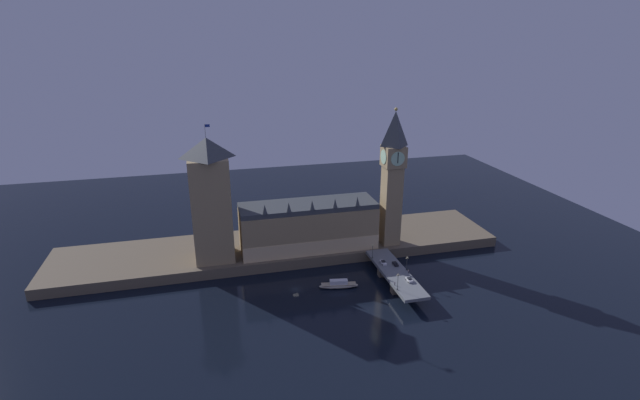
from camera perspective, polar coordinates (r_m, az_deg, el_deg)
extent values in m
plane|color=black|center=(204.49, -2.99, -10.99)|extent=(400.00, 400.00, 0.00)
cube|color=brown|center=(237.33, -4.85, -5.79)|extent=(220.00, 42.00, 5.00)
cube|color=#9E845B|center=(227.06, -1.47, -3.41)|extent=(65.87, 21.00, 20.50)
cube|color=beige|center=(220.32, -0.84, -6.03)|extent=(65.87, 0.20, 7.38)
cube|color=#383D42|center=(222.84, -1.49, -0.70)|extent=(65.87, 19.32, 2.40)
cone|color=#383D42|center=(209.92, -6.82, -1.13)|extent=(2.40, 2.40, 4.51)
cone|color=#383D42|center=(211.43, -3.87, -0.88)|extent=(2.40, 2.40, 4.51)
cone|color=#383D42|center=(213.48, -0.98, -0.63)|extent=(2.40, 2.40, 4.51)
cone|color=#383D42|center=(216.08, 1.86, -0.39)|extent=(2.40, 2.40, 4.51)
cone|color=#383D42|center=(219.19, 4.62, -0.15)|extent=(2.40, 2.40, 4.51)
cube|color=#9E845B|center=(230.52, 8.71, -0.68)|extent=(8.44, 8.44, 39.97)
cube|color=#9E845B|center=(223.22, 9.04, 5.34)|extent=(9.96, 9.96, 9.94)
cylinder|color=#B7E5B7|center=(218.68, 9.56, 5.02)|extent=(6.84, 0.25, 6.84)
cylinder|color=#B7E5B7|center=(227.78, 8.54, 5.65)|extent=(6.84, 0.25, 6.84)
cylinder|color=#B7E5B7|center=(225.23, 10.24, 5.40)|extent=(0.25, 6.84, 6.84)
cylinder|color=#B7E5B7|center=(221.30, 7.82, 5.28)|extent=(0.25, 6.84, 6.84)
cube|color=black|center=(218.39, 9.58, 5.13)|extent=(0.36, 0.10, 5.13)
pyramid|color=#383D42|center=(220.41, 9.22, 8.66)|extent=(9.96, 9.96, 16.39)
sphere|color=gold|center=(218.92, 9.35, 10.97)|extent=(1.60, 1.60, 1.60)
cube|color=#9E845B|center=(216.55, -13.19, -1.12)|extent=(17.40, 17.40, 48.57)
pyramid|color=#383D42|center=(208.41, -13.80, 6.28)|extent=(17.75, 17.75, 8.83)
cylinder|color=#99999E|center=(206.91, -13.97, 8.28)|extent=(0.24, 0.24, 6.00)
cube|color=navy|center=(206.53, -13.70, 8.88)|extent=(2.00, 0.08, 1.20)
cube|color=slate|center=(209.42, 9.23, -8.85)|extent=(11.16, 46.00, 1.40)
cube|color=brown|center=(204.74, 10.03, -10.54)|extent=(9.48, 3.20, 4.39)
cube|color=brown|center=(216.96, 8.40, -8.61)|extent=(9.48, 3.20, 4.39)
cube|color=white|center=(214.61, 7.79, -7.64)|extent=(1.79, 4.37, 0.87)
cube|color=black|center=(214.31, 7.79, -7.48)|extent=(1.46, 1.97, 0.45)
cylinder|color=black|center=(215.57, 7.44, -7.58)|extent=(0.22, 0.64, 0.64)
cylinder|color=black|center=(216.15, 7.86, -7.52)|extent=(0.22, 0.64, 0.64)
cylinder|color=black|center=(213.34, 7.70, -7.90)|extent=(0.22, 0.64, 0.64)
cylinder|color=black|center=(213.92, 8.13, -7.84)|extent=(0.22, 0.64, 0.64)
cube|color=silver|center=(202.37, 10.93, -9.62)|extent=(1.93, 3.93, 0.85)
cube|color=black|center=(202.06, 10.94, -9.46)|extent=(1.59, 1.77, 0.45)
cylinder|color=black|center=(201.91, 11.31, -9.81)|extent=(0.22, 0.64, 0.64)
cylinder|color=black|center=(201.19, 10.83, -9.89)|extent=(0.22, 0.64, 0.64)
cylinder|color=black|center=(203.82, 11.02, -9.49)|extent=(0.22, 0.64, 0.64)
cylinder|color=black|center=(203.10, 10.54, -9.57)|extent=(0.22, 0.64, 0.64)
cube|color=black|center=(214.40, 9.26, -7.77)|extent=(1.79, 3.99, 0.71)
cube|color=black|center=(214.14, 9.27, -7.64)|extent=(1.47, 1.79, 0.45)
cylinder|color=black|center=(213.81, 9.60, -7.94)|extent=(0.22, 0.64, 0.64)
cylinder|color=black|center=(213.18, 9.17, -8.00)|extent=(0.22, 0.64, 0.64)
cylinder|color=black|center=(215.81, 9.34, -7.65)|extent=(0.22, 0.64, 0.64)
cylinder|color=black|center=(215.19, 8.92, -7.71)|extent=(0.22, 0.64, 0.64)
cylinder|color=black|center=(198.24, 9.19, -10.24)|extent=(0.28, 0.28, 0.77)
cylinder|color=#47384C|center=(197.89, 9.20, -10.06)|extent=(0.38, 0.38, 0.64)
sphere|color=tan|center=(197.69, 9.21, -9.95)|extent=(0.21, 0.21, 0.21)
cylinder|color=black|center=(208.34, 10.83, -8.77)|extent=(0.28, 0.28, 0.82)
cylinder|color=#47384C|center=(207.99, 10.85, -8.59)|extent=(0.38, 0.38, 0.69)
sphere|color=tan|center=(207.78, 10.85, -8.48)|extent=(0.22, 0.22, 0.22)
cylinder|color=#2D3333|center=(195.33, 9.49, -10.78)|extent=(0.56, 0.56, 0.50)
cylinder|color=#2D3333|center=(193.73, 9.54, -9.96)|extent=(0.18, 0.18, 5.97)
sphere|color=#F9E5A3|center=(192.03, 9.60, -9.04)|extent=(0.60, 0.60, 0.60)
sphere|color=#F9E5A3|center=(192.03, 9.47, -9.15)|extent=(0.44, 0.44, 0.44)
sphere|color=#F9E5A3|center=(192.37, 9.72, -9.11)|extent=(0.44, 0.44, 0.44)
cylinder|color=#2D3333|center=(210.97, 10.59, -8.42)|extent=(0.56, 0.56, 0.50)
cylinder|color=#2D3333|center=(209.66, 10.64, -7.73)|extent=(0.18, 0.18, 5.22)
sphere|color=#F9E5A3|center=(208.25, 10.69, -6.96)|extent=(0.60, 0.60, 0.60)
sphere|color=#F9E5A3|center=(208.23, 10.57, -7.06)|extent=(0.44, 0.44, 0.44)
sphere|color=#F9E5A3|center=(208.59, 10.80, -7.03)|extent=(0.44, 0.44, 0.44)
cylinder|color=#2D3333|center=(219.21, 6.46, -7.07)|extent=(0.56, 0.56, 0.50)
cylinder|color=#2D3333|center=(217.81, 6.49, -6.33)|extent=(0.18, 0.18, 5.85)
sphere|color=#F9E5A3|center=(216.33, 6.52, -5.50)|extent=(0.60, 0.60, 0.60)
sphere|color=#F9E5A3|center=(216.33, 6.41, -5.60)|extent=(0.44, 0.44, 0.44)
sphere|color=#F9E5A3|center=(216.62, 6.63, -5.57)|extent=(0.44, 0.44, 0.44)
ellipsoid|color=#B2A893|center=(205.55, 2.31, -10.50)|extent=(17.59, 6.62, 1.87)
cube|color=tan|center=(205.13, 2.31, -10.30)|extent=(15.43, 5.52, 0.24)
cube|color=silver|center=(204.61, 2.32, -10.04)|extent=(8.02, 3.63, 1.87)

